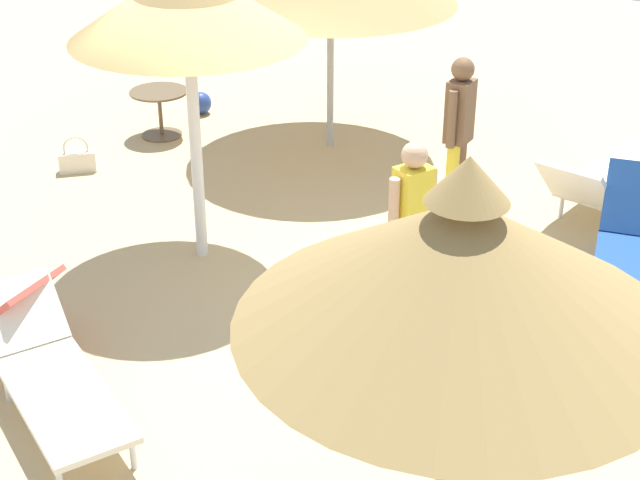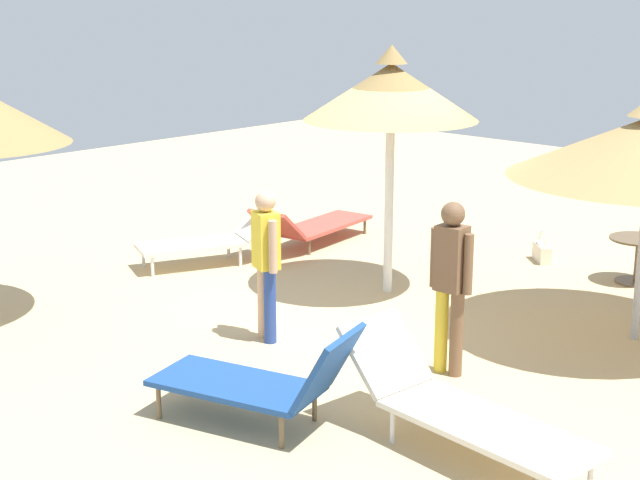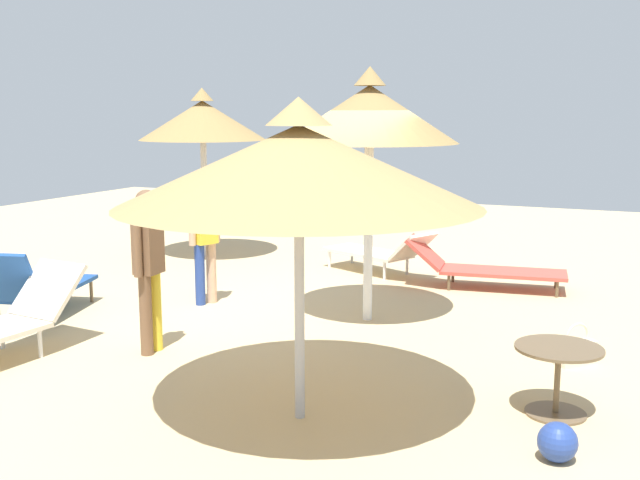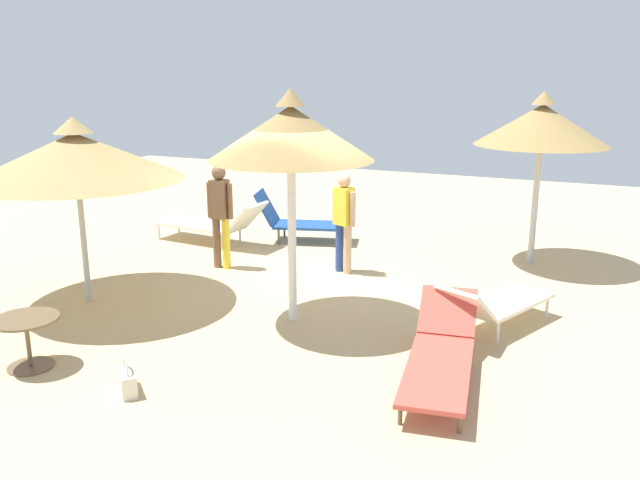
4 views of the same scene
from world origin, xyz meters
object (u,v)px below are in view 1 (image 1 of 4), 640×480
(person_standing_near_right, at_px, (412,221))
(lounge_chair_back, at_px, (51,374))
(parasol_umbrella_front, at_px, (462,266))
(handbag, at_px, (77,160))
(lounge_chair_far_right, at_px, (610,178))
(beach_ball, at_px, (201,103))
(person_standing_far_left, at_px, (459,129))
(parasol_umbrella_far_left, at_px, (186,2))
(lounge_chair_edge, at_px, (637,251))
(side_table_round, at_px, (160,105))

(person_standing_near_right, bearing_deg, lounge_chair_back, -118.92)
(parasol_umbrella_front, xyz_separation_m, handbag, (-6.42, 3.29, -2.19))
(lounge_chair_far_right, xyz_separation_m, beach_ball, (-5.45, -0.16, -0.25))
(lounge_chair_far_right, relative_size, person_standing_far_left, 1.37)
(parasol_umbrella_far_left, distance_m, lounge_chair_far_right, 4.72)
(parasol_umbrella_far_left, bearing_deg, parasol_umbrella_front, -33.27)
(parasol_umbrella_far_left, bearing_deg, person_standing_far_left, 52.24)
(person_standing_near_right, relative_size, handbag, 3.76)
(lounge_chair_edge, height_order, lounge_chair_back, lounge_chair_edge)
(lounge_chair_back, relative_size, side_table_round, 2.74)
(person_standing_far_left, bearing_deg, lounge_chair_edge, -12.58)
(lounge_chair_edge, height_order, side_table_round, lounge_chair_edge)
(parasol_umbrella_front, distance_m, side_table_round, 8.14)
(person_standing_near_right, distance_m, person_standing_far_left, 2.03)
(lounge_chair_edge, bearing_deg, lounge_chair_back, -125.21)
(parasol_umbrella_far_left, height_order, side_table_round, parasol_umbrella_far_left)
(lounge_chair_back, distance_m, person_standing_far_left, 4.72)
(lounge_chair_edge, bearing_deg, lounge_chair_far_right, 117.33)
(parasol_umbrella_far_left, height_order, beach_ball, parasol_umbrella_far_left)
(person_standing_near_right, distance_m, beach_ball, 5.57)
(lounge_chair_edge, height_order, person_standing_far_left, person_standing_far_left)
(beach_ball, bearing_deg, handbag, -87.89)
(parasol_umbrella_far_left, xyz_separation_m, person_standing_far_left, (1.62, 2.09, -1.47))
(lounge_chair_far_right, bearing_deg, person_standing_near_right, -103.31)
(parasol_umbrella_far_left, distance_m, side_table_round, 3.80)
(person_standing_far_left, bearing_deg, parasol_umbrella_front, -63.58)
(lounge_chair_back, bearing_deg, side_table_round, 124.81)
(lounge_chair_far_right, relative_size, beach_ball, 8.07)
(lounge_chair_far_right, bearing_deg, beach_ball, -178.29)
(parasol_umbrella_front, bearing_deg, lounge_chair_back, 178.37)
(parasol_umbrella_far_left, xyz_separation_m, parasol_umbrella_front, (3.95, -2.59, -0.12))
(parasol_umbrella_far_left, height_order, lounge_chair_far_right, parasol_umbrella_far_left)
(lounge_chair_far_right, height_order, handbag, lounge_chair_far_right)
(lounge_chair_far_right, bearing_deg, parasol_umbrella_front, -79.52)
(parasol_umbrella_far_left, relative_size, lounge_chair_far_right, 1.28)
(parasol_umbrella_far_left, distance_m, lounge_chair_back, 3.34)
(lounge_chair_far_right, distance_m, handbag, 5.89)
(parasol_umbrella_far_left, distance_m, beach_ball, 4.53)
(side_table_round, bearing_deg, parasol_umbrella_far_left, -40.23)
(parasol_umbrella_far_left, xyz_separation_m, lounge_chair_back, (0.73, -2.50, -2.09))
(parasol_umbrella_far_left, relative_size, beach_ball, 10.31)
(parasol_umbrella_far_left, relative_size, lounge_chair_back, 1.53)
(lounge_chair_far_right, bearing_deg, parasol_umbrella_far_left, -132.97)
(lounge_chair_edge, bearing_deg, handbag, -171.24)
(lounge_chair_back, bearing_deg, handbag, 135.10)
(lounge_chair_back, bearing_deg, lounge_chair_far_right, 68.90)
(lounge_chair_far_right, distance_m, side_table_round, 5.44)
(parasol_umbrella_front, bearing_deg, side_table_round, 143.92)
(parasol_umbrella_far_left, relative_size, lounge_chair_edge, 1.56)
(person_standing_far_left, height_order, side_table_round, person_standing_far_left)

